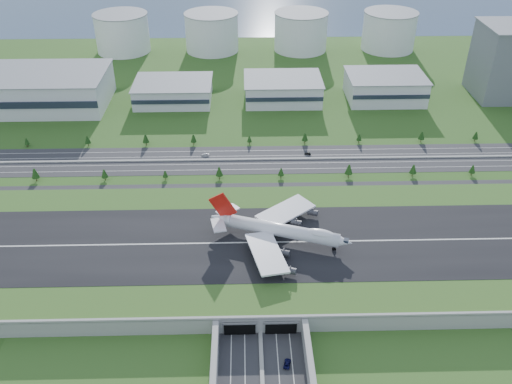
{
  "coord_description": "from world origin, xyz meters",
  "views": [
    {
      "loc": [
        -5.68,
        -205.99,
        172.08
      ],
      "look_at": [
        0.32,
        35.0,
        14.57
      ],
      "focal_mm": 38.0,
      "sensor_mm": 36.0,
      "label": 1
    }
  ],
  "objects_px": {
    "car_5": "(308,154)",
    "car_7": "(205,154)",
    "boeing_747": "(280,230)",
    "car_2": "(287,363)",
    "fuel_tank_a": "(122,33)",
    "office_tower": "(508,62)"
  },
  "relations": [
    {
      "from": "car_5",
      "to": "car_7",
      "type": "xyz_separation_m",
      "value": [
        -66.5,
        0.37,
        0.07
      ]
    },
    {
      "from": "boeing_747",
      "to": "car_7",
      "type": "xyz_separation_m",
      "value": [
        -41.87,
        99.27,
        -13.38
      ]
    },
    {
      "from": "car_2",
      "to": "car_5",
      "type": "xyz_separation_m",
      "value": [
        25.6,
        167.36,
        -0.05
      ]
    },
    {
      "from": "fuel_tank_a",
      "to": "car_5",
      "type": "bearing_deg",
      "value": -53.36
    },
    {
      "from": "car_2",
      "to": "car_5",
      "type": "relative_size",
      "value": 1.28
    },
    {
      "from": "boeing_747",
      "to": "fuel_tank_a",
      "type": "bearing_deg",
      "value": 131.68
    },
    {
      "from": "car_7",
      "to": "boeing_747",
      "type": "bearing_deg",
      "value": 23.65
    },
    {
      "from": "fuel_tank_a",
      "to": "car_7",
      "type": "relative_size",
      "value": 9.66
    },
    {
      "from": "boeing_747",
      "to": "car_2",
      "type": "height_order",
      "value": "boeing_747"
    },
    {
      "from": "office_tower",
      "to": "boeing_747",
      "type": "distance_m",
      "value": 270.55
    },
    {
      "from": "boeing_747",
      "to": "car_7",
      "type": "bearing_deg",
      "value": 131.52
    },
    {
      "from": "car_5",
      "to": "boeing_747",
      "type": "bearing_deg",
      "value": 0.95
    },
    {
      "from": "car_5",
      "to": "office_tower",
      "type": "bearing_deg",
      "value": 134.72
    },
    {
      "from": "fuel_tank_a",
      "to": "boeing_747",
      "type": "relative_size",
      "value": 0.73
    },
    {
      "from": "car_5",
      "to": "car_2",
      "type": "bearing_deg",
      "value": 6.24
    },
    {
      "from": "car_2",
      "to": "car_7",
      "type": "distance_m",
      "value": 172.65
    },
    {
      "from": "fuel_tank_a",
      "to": "boeing_747",
      "type": "xyz_separation_m",
      "value": [
        130.91,
        -308.05,
        -3.25
      ]
    },
    {
      "from": "car_2",
      "to": "car_7",
      "type": "relative_size",
      "value": 1.02
    },
    {
      "from": "office_tower",
      "to": "car_2",
      "type": "height_order",
      "value": "office_tower"
    },
    {
      "from": "office_tower",
      "to": "car_5",
      "type": "height_order",
      "value": "office_tower"
    },
    {
      "from": "office_tower",
      "to": "car_2",
      "type": "bearing_deg",
      "value": -126.01
    },
    {
      "from": "boeing_747",
      "to": "car_2",
      "type": "xyz_separation_m",
      "value": [
        -0.97,
        -68.46,
        -13.39
      ]
    }
  ]
}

